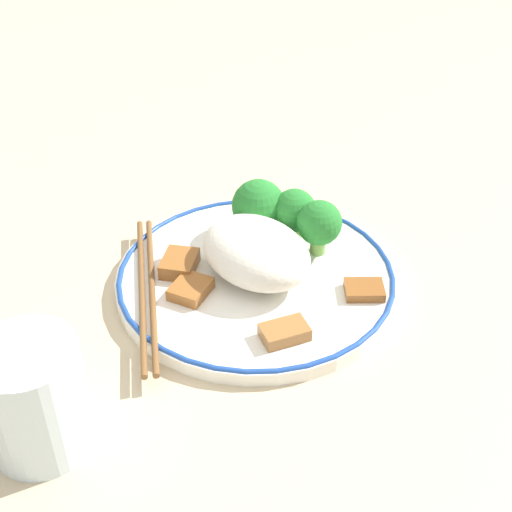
% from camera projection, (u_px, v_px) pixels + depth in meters
% --- Properties ---
extents(ground_plane, '(3.00, 3.00, 0.00)m').
position_uv_depth(ground_plane, '(256.00, 285.00, 0.65)').
color(ground_plane, '#C6B28E').
extents(plate, '(0.25, 0.25, 0.02)m').
position_uv_depth(plate, '(256.00, 278.00, 0.64)').
color(plate, white).
rests_on(plate, ground_plane).
extents(rice_mound, '(0.11, 0.08, 0.05)m').
position_uv_depth(rice_mound, '(254.00, 253.00, 0.63)').
color(rice_mound, white).
rests_on(rice_mound, plate).
extents(broccoli_back_left, '(0.04, 0.04, 0.05)m').
position_uv_depth(broccoli_back_left, '(319.00, 224.00, 0.65)').
color(broccoli_back_left, '#7FB756').
rests_on(broccoli_back_left, plate).
extents(broccoli_back_center, '(0.04, 0.04, 0.05)m').
position_uv_depth(broccoli_back_center, '(294.00, 211.00, 0.67)').
color(broccoli_back_center, '#7FB756').
rests_on(broccoli_back_center, plate).
extents(broccoli_back_right, '(0.05, 0.05, 0.06)m').
position_uv_depth(broccoli_back_right, '(259.00, 206.00, 0.68)').
color(broccoli_back_right, '#7FB756').
rests_on(broccoli_back_right, plate).
extents(meat_near_front, '(0.04, 0.04, 0.01)m').
position_uv_depth(meat_near_front, '(285.00, 332.00, 0.57)').
color(meat_near_front, '#9E6633').
rests_on(meat_near_front, plate).
extents(meat_near_left, '(0.04, 0.04, 0.01)m').
position_uv_depth(meat_near_left, '(191.00, 289.00, 0.62)').
color(meat_near_left, '#995B28').
rests_on(meat_near_left, plate).
extents(meat_near_right, '(0.04, 0.04, 0.01)m').
position_uv_depth(meat_near_right, '(364.00, 290.00, 0.62)').
color(meat_near_right, brown).
rests_on(meat_near_right, plate).
extents(meat_near_back, '(0.05, 0.05, 0.01)m').
position_uv_depth(meat_near_back, '(179.00, 264.00, 0.64)').
color(meat_near_back, '#995B28').
rests_on(meat_near_back, plate).
extents(chopsticks, '(0.18, 0.13, 0.01)m').
position_uv_depth(chopsticks, '(147.00, 290.00, 0.62)').
color(chopsticks, brown).
rests_on(chopsticks, plate).
extents(drinking_glass, '(0.07, 0.07, 0.09)m').
position_uv_depth(drinking_glass, '(33.00, 398.00, 0.48)').
color(drinking_glass, silver).
rests_on(drinking_glass, ground_plane).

